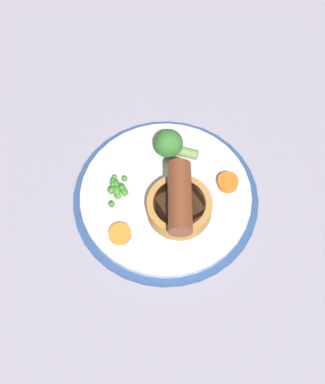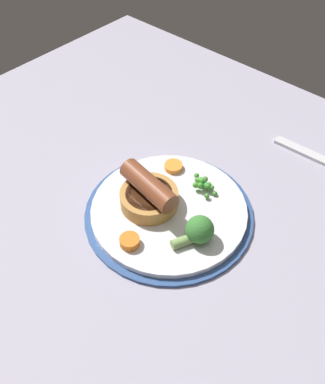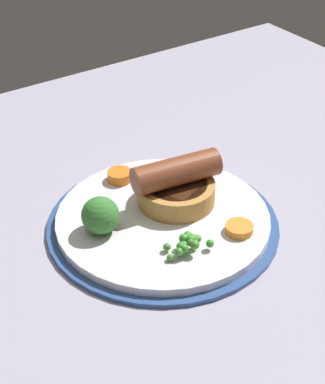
{
  "view_description": "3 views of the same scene",
  "coord_description": "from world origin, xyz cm",
  "px_view_note": "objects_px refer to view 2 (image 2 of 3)",
  "views": [
    {
      "loc": [
        -43.61,
        5.2,
        77.24
      ],
      "look_at": [
        -6.39,
        -0.56,
        7.04
      ],
      "focal_mm": 60.0,
      "sensor_mm": 36.0,
      "label": 1
    },
    {
      "loc": [
        20.18,
        -31.21,
        50.21
      ],
      "look_at": [
        -6.49,
        -1.34,
        7.11
      ],
      "focal_mm": 40.0,
      "sensor_mm": 36.0,
      "label": 2
    },
    {
      "loc": [
        24.29,
        42.63,
        44.21
      ],
      "look_at": [
        -6.33,
        -2.48,
        6.24
      ],
      "focal_mm": 60.0,
      "sensor_mm": 36.0,
      "label": 3
    }
  ],
  "objects_px": {
    "broccoli_floret_near": "(198,231)",
    "carrot_slice_5": "(130,241)",
    "pea_pile": "(203,184)",
    "sausage_pudding": "(149,194)",
    "dinner_plate": "(169,212)",
    "carrot_slice_4": "(173,166)"
  },
  "relations": [
    {
      "from": "dinner_plate",
      "to": "carrot_slice_5",
      "type": "bearing_deg",
      "value": -87.99
    },
    {
      "from": "dinner_plate",
      "to": "pea_pile",
      "type": "height_order",
      "value": "pea_pile"
    },
    {
      "from": "sausage_pudding",
      "to": "carrot_slice_5",
      "type": "relative_size",
      "value": 3.62
    },
    {
      "from": "broccoli_floret_near",
      "to": "carrot_slice_4",
      "type": "height_order",
      "value": "broccoli_floret_near"
    },
    {
      "from": "dinner_plate",
      "to": "broccoli_floret_near",
      "type": "xyz_separation_m",
      "value": [
        0.06,
        -0.02,
        0.03
      ]
    },
    {
      "from": "sausage_pudding",
      "to": "carrot_slice_4",
      "type": "height_order",
      "value": "sausage_pudding"
    },
    {
      "from": "carrot_slice_5",
      "to": "pea_pile",
      "type": "bearing_deg",
      "value": 85.86
    },
    {
      "from": "sausage_pudding",
      "to": "pea_pile",
      "type": "relative_size",
      "value": 2.02
    },
    {
      "from": "pea_pile",
      "to": "broccoli_floret_near",
      "type": "xyz_separation_m",
      "value": [
        0.05,
        -0.08,
        0.01
      ]
    },
    {
      "from": "dinner_plate",
      "to": "sausage_pudding",
      "type": "height_order",
      "value": "sausage_pudding"
    },
    {
      "from": "sausage_pudding",
      "to": "pea_pile",
      "type": "distance_m",
      "value": 0.08
    },
    {
      "from": "broccoli_floret_near",
      "to": "carrot_slice_5",
      "type": "bearing_deg",
      "value": 161.59
    },
    {
      "from": "dinner_plate",
      "to": "carrot_slice_5",
      "type": "distance_m",
      "value": 0.08
    },
    {
      "from": "pea_pile",
      "to": "carrot_slice_5",
      "type": "distance_m",
      "value": 0.14
    },
    {
      "from": "pea_pile",
      "to": "carrot_slice_4",
      "type": "distance_m",
      "value": 0.06
    },
    {
      "from": "sausage_pudding",
      "to": "broccoli_floret_near",
      "type": "bearing_deg",
      "value": 6.76
    },
    {
      "from": "dinner_plate",
      "to": "carrot_slice_4",
      "type": "bearing_deg",
      "value": 126.26
    },
    {
      "from": "dinner_plate",
      "to": "broccoli_floret_near",
      "type": "bearing_deg",
      "value": -13.9
    },
    {
      "from": "dinner_plate",
      "to": "broccoli_floret_near",
      "type": "distance_m",
      "value": 0.07
    },
    {
      "from": "dinner_plate",
      "to": "carrot_slice_5",
      "type": "height_order",
      "value": "carrot_slice_5"
    },
    {
      "from": "sausage_pudding",
      "to": "broccoli_floret_near",
      "type": "relative_size",
      "value": 1.67
    },
    {
      "from": "carrot_slice_4",
      "to": "carrot_slice_5",
      "type": "xyz_separation_m",
      "value": [
        0.05,
        -0.15,
        0.0
      ]
    }
  ]
}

